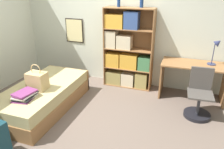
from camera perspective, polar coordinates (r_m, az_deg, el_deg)
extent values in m
plane|color=#66564C|center=(3.88, -9.27, -10.14)|extent=(14.00, 14.00, 0.00)
cube|color=beige|center=(4.80, -1.01, 13.33)|extent=(10.00, 0.06, 2.60)
cube|color=black|center=(5.13, -9.76, 11.26)|extent=(0.43, 0.02, 0.53)
cube|color=beige|center=(5.12, -9.83, 11.23)|extent=(0.39, 0.01, 0.49)
cube|color=olive|center=(4.14, -17.46, -6.73)|extent=(0.94, 1.85, 0.25)
cube|color=tan|center=(4.04, -17.83, -4.02)|extent=(0.91, 1.82, 0.19)
cube|color=olive|center=(4.77, -11.31, -0.78)|extent=(0.94, 0.04, 0.44)
cube|color=tan|center=(3.84, -18.95, -1.60)|extent=(0.31, 0.23, 0.29)
torus|color=tan|center=(3.77, -19.33, 1.20)|extent=(0.19, 0.02, 0.19)
cube|color=#7A336B|center=(3.66, -21.88, -5.77)|extent=(0.33, 0.38, 0.01)
cube|color=silver|center=(3.67, -21.69, -5.45)|extent=(0.27, 0.30, 0.02)
cube|color=#232328|center=(3.65, -21.65, -5.20)|extent=(0.31, 0.38, 0.02)
cube|color=silver|center=(3.64, -22.10, -5.01)|extent=(0.25, 0.33, 0.02)
cube|color=silver|center=(3.63, -21.98, -4.75)|extent=(0.32, 0.30, 0.01)
cube|color=#7A336B|center=(3.62, -21.77, -4.58)|extent=(0.21, 0.35, 0.01)
cube|color=#7A336B|center=(3.62, -21.88, -4.36)|extent=(0.29, 0.36, 0.02)
cube|color=olive|center=(4.70, -1.56, 7.23)|extent=(0.02, 0.31, 1.66)
cube|color=olive|center=(4.46, 10.53, 5.97)|extent=(0.02, 0.31, 1.66)
cube|color=olive|center=(4.70, 4.83, 7.14)|extent=(1.01, 0.01, 1.66)
cube|color=olive|center=(4.85, 4.05, -2.68)|extent=(0.98, 0.31, 0.02)
cube|color=olive|center=(4.69, 4.18, 1.79)|extent=(0.98, 0.31, 0.02)
cube|color=olive|center=(4.56, 4.33, 6.66)|extent=(0.98, 0.31, 0.02)
cube|color=olive|center=(4.46, 4.49, 11.77)|extent=(0.98, 0.31, 0.02)
cube|color=olive|center=(4.40, 4.66, 16.96)|extent=(0.98, 0.31, 0.02)
cube|color=#99894C|center=(4.85, 0.60, -0.69)|extent=(0.35, 0.24, 0.28)
cube|color=beige|center=(4.77, 4.24, -1.20)|extent=(0.27, 0.24, 0.27)
cube|color=#99894C|center=(4.70, 7.72, -1.38)|extent=(0.25, 0.24, 0.33)
cube|color=gold|center=(4.71, 0.35, 3.94)|extent=(0.30, 0.24, 0.29)
cube|color=gold|center=(4.61, 4.52, 3.52)|extent=(0.36, 0.24, 0.30)
cube|color=#427A4C|center=(4.55, 8.52, 2.92)|extent=(0.24, 0.24, 0.28)
cube|color=beige|center=(4.60, -0.10, 9.26)|extent=(0.23, 0.24, 0.35)
cube|color=beige|center=(4.52, 3.32, 8.46)|extent=(0.29, 0.24, 0.27)
cube|color=gold|center=(4.50, 0.79, 13.79)|extent=(0.37, 0.24, 0.27)
cube|color=#334C84|center=(4.40, 5.21, 13.95)|extent=(0.28, 0.24, 0.34)
cylinder|color=navy|center=(4.46, 1.77, 18.24)|extent=(0.06, 0.06, 0.16)
cylinder|color=navy|center=(4.37, 7.76, 18.29)|extent=(0.07, 0.07, 0.21)
cube|color=olive|center=(4.34, 20.73, 2.49)|extent=(1.18, 0.57, 0.02)
cube|color=olive|center=(4.48, 12.88, -0.82)|extent=(0.03, 0.53, 0.68)
cube|color=olive|center=(4.52, 27.27, -2.66)|extent=(0.03, 0.53, 0.68)
cylinder|color=navy|center=(4.42, 24.51, 2.51)|extent=(0.15, 0.15, 0.02)
cylinder|color=navy|center=(4.36, 24.93, 4.94)|extent=(0.02, 0.02, 0.38)
cone|color=navy|center=(4.31, 26.00, 7.55)|extent=(0.16, 0.13, 0.16)
cylinder|color=black|center=(4.03, 21.25, -9.74)|extent=(0.44, 0.44, 0.06)
cylinder|color=#333338|center=(3.94, 21.60, -7.64)|extent=(0.05, 0.05, 0.40)
cube|color=#47423D|center=(3.84, 22.06, -4.85)|extent=(0.42, 0.42, 0.03)
cube|color=#47423D|center=(3.92, 22.29, -0.93)|extent=(0.36, 0.06, 0.39)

